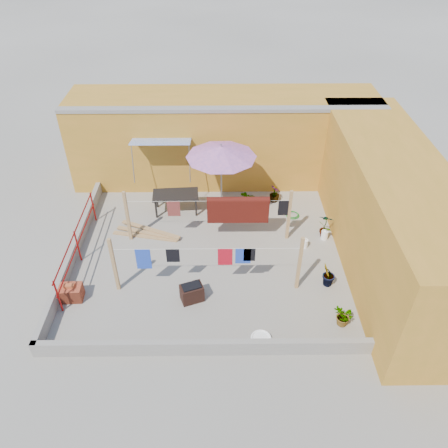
{
  "coord_description": "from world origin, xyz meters",
  "views": [
    {
      "loc": [
        0.37,
        -10.04,
        8.94
      ],
      "look_at": [
        0.48,
        0.3,
        0.96
      ],
      "focal_mm": 35.0,
      "sensor_mm": 36.0,
      "label": 1
    }
  ],
  "objects_px": {
    "brazier": "(192,293)",
    "water_jug_a": "(325,235)",
    "brick_stack": "(71,293)",
    "outdoor_table": "(176,196)",
    "green_hose": "(293,215)",
    "white_basin": "(261,338)",
    "water_jug_b": "(305,243)",
    "plant_back_a": "(246,200)",
    "patio_umbrella": "(221,152)"
  },
  "relations": [
    {
      "from": "white_basin",
      "to": "water_jug_a",
      "type": "height_order",
      "value": "water_jug_a"
    },
    {
      "from": "water_jug_b",
      "to": "outdoor_table",
      "type": "bearing_deg",
      "value": 154.75
    },
    {
      "from": "brick_stack",
      "to": "water_jug_a",
      "type": "distance_m",
      "value": 7.81
    },
    {
      "from": "outdoor_table",
      "to": "brick_stack",
      "type": "xyz_separation_m",
      "value": [
        -2.55,
        -4.06,
        -0.43
      ]
    },
    {
      "from": "patio_umbrella",
      "to": "white_basin",
      "type": "relative_size",
      "value": 5.36
    },
    {
      "from": "water_jug_b",
      "to": "plant_back_a",
      "type": "height_order",
      "value": "plant_back_a"
    },
    {
      "from": "outdoor_table",
      "to": "water_jug_b",
      "type": "height_order",
      "value": "outdoor_table"
    },
    {
      "from": "brazier",
      "to": "outdoor_table",
      "type": "bearing_deg",
      "value": 100.08
    },
    {
      "from": "white_basin",
      "to": "water_jug_a",
      "type": "xyz_separation_m",
      "value": [
        2.33,
        3.94,
        0.11
      ]
    },
    {
      "from": "outdoor_table",
      "to": "white_basin",
      "type": "height_order",
      "value": "outdoor_table"
    },
    {
      "from": "patio_umbrella",
      "to": "water_jug_a",
      "type": "height_order",
      "value": "patio_umbrella"
    },
    {
      "from": "water_jug_a",
      "to": "water_jug_b",
      "type": "distance_m",
      "value": 0.81
    },
    {
      "from": "plant_back_a",
      "to": "brazier",
      "type": "bearing_deg",
      "value": -111.24
    },
    {
      "from": "patio_umbrella",
      "to": "green_hose",
      "type": "height_order",
      "value": "patio_umbrella"
    },
    {
      "from": "water_jug_b",
      "to": "water_jug_a",
      "type": "bearing_deg",
      "value": 29.7
    },
    {
      "from": "outdoor_table",
      "to": "brick_stack",
      "type": "relative_size",
      "value": 2.54
    },
    {
      "from": "brick_stack",
      "to": "plant_back_a",
      "type": "xyz_separation_m",
      "value": [
        4.95,
        4.21,
        0.13
      ]
    },
    {
      "from": "brazier",
      "to": "water_jug_b",
      "type": "xyz_separation_m",
      "value": [
        3.41,
        2.17,
        -0.12
      ]
    },
    {
      "from": "brick_stack",
      "to": "outdoor_table",
      "type": "bearing_deg",
      "value": 57.85
    },
    {
      "from": "white_basin",
      "to": "patio_umbrella",
      "type": "bearing_deg",
      "value": 100.29
    },
    {
      "from": "green_hose",
      "to": "plant_back_a",
      "type": "bearing_deg",
      "value": 164.28
    },
    {
      "from": "water_jug_a",
      "to": "white_basin",
      "type": "bearing_deg",
      "value": -120.64
    },
    {
      "from": "patio_umbrella",
      "to": "water_jug_b",
      "type": "xyz_separation_m",
      "value": [
        2.59,
        -1.73,
        -2.28
      ]
    },
    {
      "from": "brick_stack",
      "to": "water_jug_a",
      "type": "bearing_deg",
      "value": 18.71
    },
    {
      "from": "brazier",
      "to": "green_hose",
      "type": "bearing_deg",
      "value": 49.47
    },
    {
      "from": "patio_umbrella",
      "to": "water_jug_a",
      "type": "xyz_separation_m",
      "value": [
        3.29,
        -1.33,
        -2.27
      ]
    },
    {
      "from": "water_jug_b",
      "to": "green_hose",
      "type": "relative_size",
      "value": 0.7
    },
    {
      "from": "brazier",
      "to": "water_jug_a",
      "type": "bearing_deg",
      "value": 32.05
    },
    {
      "from": "outdoor_table",
      "to": "water_jug_a",
      "type": "relative_size",
      "value": 4.53
    },
    {
      "from": "patio_umbrella",
      "to": "water_jug_b",
      "type": "distance_m",
      "value": 3.86
    },
    {
      "from": "green_hose",
      "to": "water_jug_b",
      "type": "bearing_deg",
      "value": -85.13
    },
    {
      "from": "brick_stack",
      "to": "plant_back_a",
      "type": "bearing_deg",
      "value": 40.38
    },
    {
      "from": "water_jug_b",
      "to": "plant_back_a",
      "type": "xyz_separation_m",
      "value": [
        -1.75,
        2.1,
        0.21
      ]
    },
    {
      "from": "white_basin",
      "to": "water_jug_b",
      "type": "distance_m",
      "value": 3.9
    },
    {
      "from": "patio_umbrella",
      "to": "water_jug_b",
      "type": "height_order",
      "value": "patio_umbrella"
    },
    {
      "from": "brick_stack",
      "to": "water_jug_a",
      "type": "relative_size",
      "value": 1.78
    },
    {
      "from": "outdoor_table",
      "to": "white_basin",
      "type": "relative_size",
      "value": 3.04
    },
    {
      "from": "plant_back_a",
      "to": "outdoor_table",
      "type": "bearing_deg",
      "value": -176.47
    },
    {
      "from": "brick_stack",
      "to": "green_hose",
      "type": "xyz_separation_m",
      "value": [
        6.56,
        3.76,
        -0.19
      ]
    },
    {
      "from": "water_jug_a",
      "to": "green_hose",
      "type": "xyz_separation_m",
      "value": [
        -0.84,
        1.25,
        -0.12
      ]
    },
    {
      "from": "brick_stack",
      "to": "white_basin",
      "type": "bearing_deg",
      "value": -15.82
    },
    {
      "from": "water_jug_a",
      "to": "outdoor_table",
      "type": "bearing_deg",
      "value": 162.22
    },
    {
      "from": "outdoor_table",
      "to": "brazier",
      "type": "height_order",
      "value": "outdoor_table"
    },
    {
      "from": "white_basin",
      "to": "plant_back_a",
      "type": "height_order",
      "value": "plant_back_a"
    },
    {
      "from": "outdoor_table",
      "to": "white_basin",
      "type": "bearing_deg",
      "value": -65.43
    },
    {
      "from": "brazier",
      "to": "water_jug_a",
      "type": "distance_m",
      "value": 4.85
    },
    {
      "from": "white_basin",
      "to": "water_jug_b",
      "type": "xyz_separation_m",
      "value": [
        1.63,
        3.54,
        0.1
      ]
    },
    {
      "from": "water_jug_a",
      "to": "plant_back_a",
      "type": "height_order",
      "value": "plant_back_a"
    },
    {
      "from": "patio_umbrella",
      "to": "outdoor_table",
      "type": "relative_size",
      "value": 1.76
    },
    {
      "from": "patio_umbrella",
      "to": "water_jug_b",
      "type": "relative_size",
      "value": 8.59
    }
  ]
}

